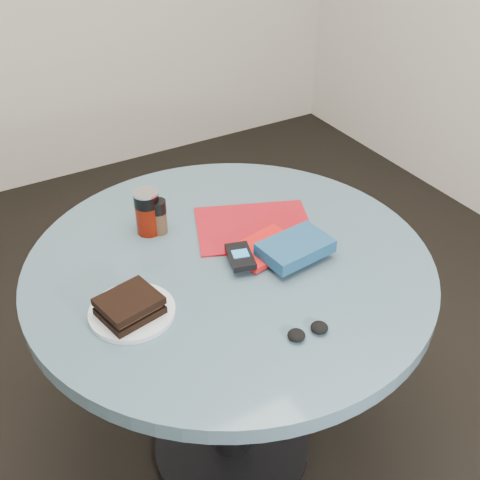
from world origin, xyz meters
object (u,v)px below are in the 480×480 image
magazine (254,227)px  red_book (265,248)px  pepper_grinder (159,216)px  sandwich (129,306)px  table (230,310)px  headphones (308,331)px  mp3_player (240,256)px  soda_can (147,212)px  novel (295,248)px  plate (132,312)px

magazine → red_book: size_ratio=1.78×
magazine → pepper_grinder: bearing=176.6°
sandwich → red_book: 0.38m
table → pepper_grinder: bearing=116.0°
magazine → headphones: bearing=-83.3°
table → headphones: headphones is taller
red_book → headphones: headphones is taller
magazine → mp3_player: 0.17m
sandwich → magazine: bearing=21.4°
magazine → sandwich: bearing=-136.3°
pepper_grinder → soda_can: bearing=145.6°
table → novel: 0.26m
pepper_grinder → table: bearing=-64.0°
headphones → sandwich: bearing=141.7°
table → soda_can: size_ratio=8.30×
red_book → plate: bearing=175.6°
pepper_grinder → red_book: bearing=-48.1°
table → mp3_player: bearing=-68.9°
table → mp3_player: 0.19m
mp3_player → headphones: (0.00, -0.28, -0.02)m
mp3_player → plate: bearing=-174.1°
magazine → novel: (0.01, -0.17, 0.03)m
pepper_grinder → novel: size_ratio=0.56×
plate → pepper_grinder: pepper_grinder is taller
red_book → headphones: 0.30m
magazine → headphones: (-0.11, -0.40, 0.01)m
soda_can → red_book: soda_can is taller
sandwich → red_book: size_ratio=0.84×
magazine → mp3_player: size_ratio=2.71×
sandwich → novel: 0.42m
sandwich → plate: bearing=53.5°
soda_can → novel: size_ratio=0.71×
novel → mp3_player: (-0.13, 0.05, -0.01)m
plate → soda_can: 0.32m
plate → soda_can: (0.16, 0.28, 0.05)m
table → plate: 0.33m
plate → headphones: headphones is taller
sandwich → magazine: (0.41, 0.16, -0.03)m
plate → mp3_player: 0.29m
sandwich → pepper_grinder: pepper_grinder is taller
novel → sandwich: bearing=172.9°
soda_can → red_book: bearing=-46.8°
plate → sandwich: sandwich is taller
sandwich → soda_can: (0.17, 0.28, 0.03)m
soda_can → pepper_grinder: bearing=-34.4°
sandwich → red_book: bearing=8.6°
mp3_player → headphones: size_ratio=1.15×
table → soda_can: soda_can is taller
pepper_grinder → headphones: bearing=-77.6°
sandwich → headphones: size_ratio=1.47×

